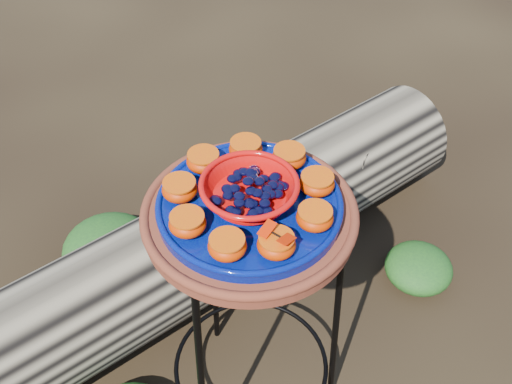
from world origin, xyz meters
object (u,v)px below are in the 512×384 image
terracotta_saucer (250,217)px  red_bowl (249,193)px  cobalt_plate (249,206)px  plant_stand (251,321)px  driftwood_log (217,237)px

terracotta_saucer → red_bowl: (0.00, 0.00, 0.07)m
cobalt_plate → red_bowl: bearing=0.0°
plant_stand → terracotta_saucer: size_ratio=1.62×
terracotta_saucer → red_bowl: red_bowl is taller
plant_stand → terracotta_saucer: (0.00, 0.00, 0.37)m
plant_stand → cobalt_plate: 0.40m
cobalt_plate → driftwood_log: (0.11, 0.44, -0.58)m
plant_stand → red_bowl: 0.44m
plant_stand → driftwood_log: (0.11, 0.44, -0.18)m
cobalt_plate → driftwood_log: cobalt_plate is taller
plant_stand → cobalt_plate: cobalt_plate is taller
terracotta_saucer → driftwood_log: size_ratio=0.24×
terracotta_saucer → cobalt_plate: 0.03m
terracotta_saucer → driftwood_log: terracotta_saucer is taller
red_bowl → cobalt_plate: bearing=0.0°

